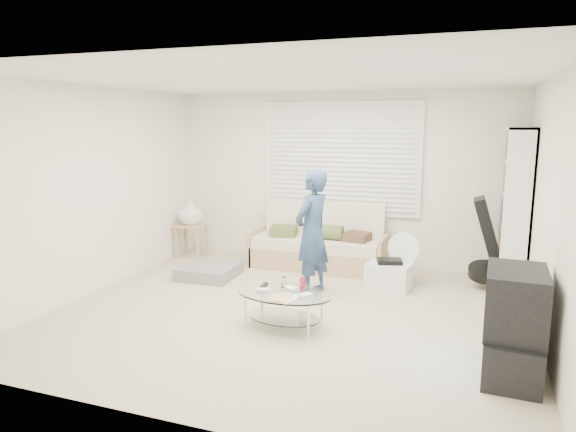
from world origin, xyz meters
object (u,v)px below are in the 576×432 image
at_px(bookshelf, 514,210).
at_px(tv_unit, 513,324).
at_px(futon_sofa, 319,246).
at_px(coffee_table, 284,299).

distance_m(bookshelf, tv_unit, 2.54).
relative_size(bookshelf, tv_unit, 2.24).
bearing_deg(tv_unit, bookshelf, 87.10).
relative_size(futon_sofa, coffee_table, 1.87).
distance_m(futon_sofa, bookshelf, 2.62).
xyz_separation_m(bookshelf, coffee_table, (-2.23, -2.17, -0.71)).
height_order(futon_sofa, coffee_table, futon_sofa).
bearing_deg(bookshelf, tv_unit, -92.90).
relative_size(bookshelf, coffee_table, 1.96).
height_order(futon_sofa, bookshelf, bookshelf).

